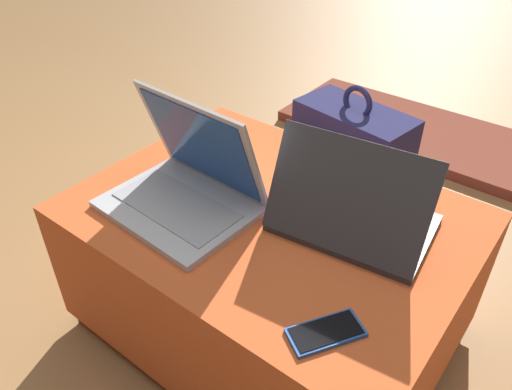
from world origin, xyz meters
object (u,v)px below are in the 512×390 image
Objects in this scene: cell_phone at (326,332)px; backpack at (349,181)px; laptop_near at (186,185)px; laptop_far at (352,214)px.

backpack is at bearing -33.77° from cell_phone.
laptop_near is 0.37m from laptop_far.
laptop_far is 0.51m from backpack.
laptop_far is (0.35, 0.14, -0.01)m from laptop_near.
laptop_far is 2.45× the size of cell_phone.
laptop_near is at bearing 84.98° from backpack.
laptop_near is 0.97× the size of laptop_far.
laptop_far is at bearing -37.20° from cell_phone.
cell_phone is at bearing 123.91° from backpack.
laptop_far reaches higher than cell_phone.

